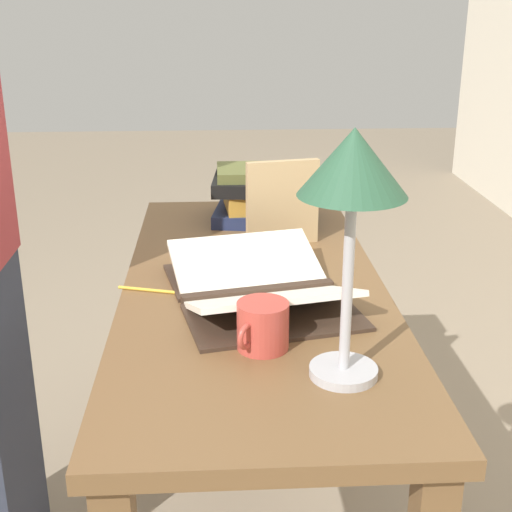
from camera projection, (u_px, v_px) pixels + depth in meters
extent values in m
cube|color=brown|center=(254.00, 289.00, 1.59)|extent=(1.33, 0.58, 0.03)
cube|color=brown|center=(170.00, 323.00, 2.28)|extent=(0.06, 0.06, 0.70)
cube|color=brown|center=(317.00, 319.00, 2.31)|extent=(0.06, 0.06, 0.70)
cube|color=#38281E|center=(259.00, 292.00, 1.51)|extent=(0.09, 0.33, 0.02)
cube|color=#38281E|center=(245.00, 275.00, 1.62)|extent=(0.28, 0.38, 0.01)
cube|color=#38281E|center=(274.00, 317.00, 1.41)|extent=(0.28, 0.38, 0.01)
cube|color=silver|center=(246.00, 263.00, 1.60)|extent=(0.25, 0.36, 0.08)
cube|color=silver|center=(273.00, 299.00, 1.40)|extent=(0.25, 0.36, 0.08)
cube|color=#1E284C|center=(266.00, 214.00, 2.02)|extent=(0.26, 0.31, 0.04)
cube|color=#BC8933|center=(266.00, 199.00, 2.00)|extent=(0.18, 0.24, 0.05)
cube|color=black|center=(266.00, 183.00, 1.99)|extent=(0.23, 0.31, 0.04)
cube|color=brown|center=(266.00, 172.00, 1.98)|extent=(0.17, 0.27, 0.03)
cube|color=tan|center=(282.00, 203.00, 1.80)|extent=(0.06, 0.19, 0.22)
cylinder|color=#ADADB2|center=(343.00, 371.00, 1.20)|extent=(0.12, 0.12, 0.02)
cylinder|color=#ADADB2|center=(348.00, 285.00, 1.14)|extent=(0.02, 0.02, 0.30)
cone|color=#285138|center=(353.00, 162.00, 1.07)|extent=(0.17, 0.17, 0.11)
cylinder|color=#B74238|center=(264.00, 326.00, 1.28)|extent=(0.09, 0.09, 0.09)
torus|color=#B74238|center=(247.00, 336.00, 1.24)|extent=(0.04, 0.04, 0.05)
cylinder|color=gold|center=(154.00, 290.00, 1.53)|extent=(0.05, 0.16, 0.01)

